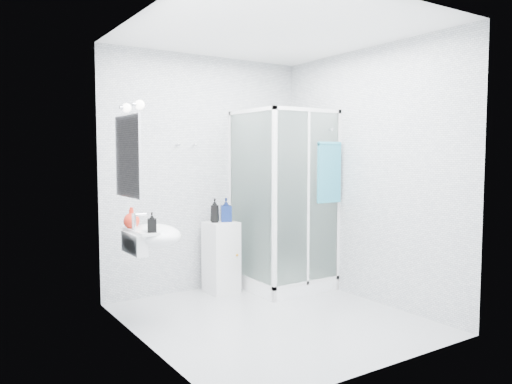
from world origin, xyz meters
TOP-DOWN VIEW (x-y plane):
  - room at (0.00, 0.00)m, footprint 2.40×2.60m
  - shower_enclosure at (0.67, 0.77)m, footprint 0.90×0.95m
  - wall_basin at (-0.99, 0.45)m, footprint 0.46×0.56m
  - mirror at (-1.19, 0.45)m, footprint 0.02×0.60m
  - vanity_lights at (-1.14, 0.45)m, footprint 0.10×0.40m
  - wall_hooks at (-0.25, 1.26)m, footprint 0.23×0.06m
  - storage_cabinet at (0.05, 1.05)m, footprint 0.33×0.35m
  - hand_towel at (1.00, 0.36)m, footprint 0.31×0.05m
  - shampoo_bottle_a at (-0.01, 1.07)m, footprint 0.13×0.13m
  - shampoo_bottle_b at (0.12, 1.06)m, footprint 0.16×0.16m
  - soap_dispenser_orange at (-1.11, 0.60)m, footprint 0.17×0.17m
  - soap_dispenser_black at (-1.05, 0.27)m, footprint 0.10×0.10m

SIDE VIEW (x-z plane):
  - storage_cabinet at x=0.05m, z-range 0.00..0.77m
  - shower_enclosure at x=0.67m, z-range -0.55..1.45m
  - wall_basin at x=-0.99m, z-range 0.62..0.97m
  - shampoo_bottle_b at x=0.12m, z-range 0.77..1.04m
  - shampoo_bottle_a at x=-0.01m, z-range 0.77..1.04m
  - soap_dispenser_black at x=-1.05m, z-range 0.86..1.03m
  - soap_dispenser_orange at x=-1.11m, z-range 0.86..1.05m
  - room at x=0.00m, z-range 0.00..2.60m
  - hand_towel at x=1.00m, z-range 1.01..1.66m
  - mirror at x=-1.19m, z-range 1.15..1.85m
  - wall_hooks at x=-0.25m, z-range 1.60..1.64m
  - vanity_lights at x=-1.14m, z-range 1.88..1.96m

